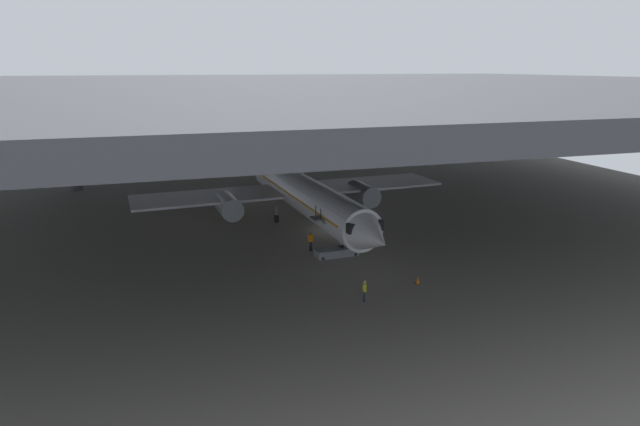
# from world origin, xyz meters

# --- Properties ---
(ground_plane) EXTENTS (110.00, 110.00, 0.00)m
(ground_plane) POSITION_xyz_m (0.00, 0.00, 0.00)
(ground_plane) COLOR gray
(hangar_structure) EXTENTS (121.00, 99.00, 14.50)m
(hangar_structure) POSITION_xyz_m (-0.07, 13.77, 13.87)
(hangar_structure) COLOR #4C4F54
(hangar_structure) RESTS_ON ground_plane
(airplane_main) EXTENTS (34.38, 35.59, 11.18)m
(airplane_main) POSITION_xyz_m (-1.44, 2.55, 3.40)
(airplane_main) COLOR white
(airplane_main) RESTS_ON ground_plane
(boarding_stairs) EXTENTS (4.22, 1.73, 4.60)m
(boarding_stairs) POSITION_xyz_m (-1.40, -7.35, 0.73)
(boarding_stairs) COLOR slate
(boarding_stairs) RESTS_ON ground_plane
(crew_worker_near_nose) EXTENTS (0.30, 0.54, 1.61)m
(crew_worker_near_nose) POSITION_xyz_m (-2.65, -17.16, 0.91)
(crew_worker_near_nose) COLOR #232838
(crew_worker_near_nose) RESTS_ON ground_plane
(crew_worker_by_stairs) EXTENTS (0.51, 0.34, 1.75)m
(crew_worker_by_stairs) POSITION_xyz_m (-3.12, -5.42, 1.00)
(crew_worker_by_stairs) COLOR #232838
(crew_worker_by_stairs) RESTS_ON ground_plane
(traffic_cone_orange) EXTENTS (0.36, 0.36, 0.60)m
(traffic_cone_orange) POSITION_xyz_m (2.51, -15.37, 0.29)
(traffic_cone_orange) COLOR black
(traffic_cone_orange) RESTS_ON ground_plane
(baggage_tug) EXTENTS (1.46, 2.30, 0.90)m
(baggage_tug) POSITION_xyz_m (-8.39, 9.56, 0.53)
(baggage_tug) COLOR yellow
(baggage_tug) RESTS_ON ground_plane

